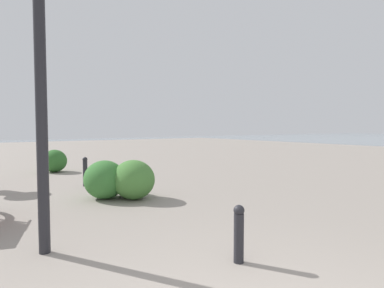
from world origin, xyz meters
TOP-DOWN VIEW (x-y plane):
  - lamppost at (3.00, 0.81)m, footprint 0.98×0.28m
  - bollard_near at (1.37, -1.02)m, footprint 0.13×0.13m
  - bollard_mid at (7.41, -1.02)m, footprint 0.13×0.13m
  - shrub_low at (5.65, -1.53)m, footprint 0.61×0.55m
  - shrub_round at (5.22, -1.43)m, footprint 1.03×0.92m
  - shrub_wide at (5.63, -0.92)m, footprint 1.01×0.91m
  - shrub_tall at (10.78, -0.95)m, footprint 0.93×0.84m

SIDE VIEW (x-z plane):
  - shrub_low at x=5.65m, z-range 0.00..0.52m
  - bollard_near at x=1.37m, z-range 0.02..0.71m
  - shrub_tall at x=10.78m, z-range 0.00..0.79m
  - bollard_mid at x=7.41m, z-range 0.02..0.81m
  - shrub_wide at x=5.63m, z-range 0.00..0.86m
  - shrub_round at x=5.22m, z-range 0.00..0.87m
  - lamppost at x=3.00m, z-range 0.70..5.15m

